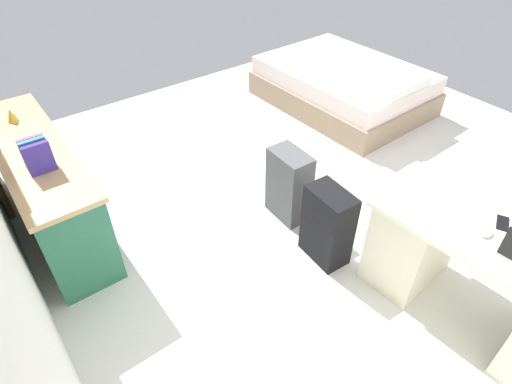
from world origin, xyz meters
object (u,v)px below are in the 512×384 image
Objects in this scene: desk at (483,277)px; cell_phone_by_mouse at (503,223)px; computer_mouse at (487,232)px; credenza at (46,188)px; suitcase_spare_grey at (289,185)px; figurine_small at (11,115)px; suitcase_black at (327,226)px; bed at (344,86)px.

desk is 0.38m from cell_phone_by_mouse.
computer_mouse is at bearing 60.90° from cell_phone_by_mouse.
suitcase_spare_grey is (-1.06, -1.61, -0.08)m from credenza.
desk is 13.50× the size of figurine_small.
suitcase_black is at bearing 173.41° from suitcase_spare_grey.
desk is 10.92× the size of cell_phone_by_mouse.
suitcase_black is (0.97, 0.39, -0.07)m from desk.
figurine_small is (3.02, 1.93, 0.45)m from desk.
credenza is (2.56, 1.92, 0.01)m from desk.
suitcase_black is at bearing 16.29° from computer_mouse.
desk is 3.06m from bed.
credenza reaches higher than suitcase_spare_grey.
credenza is 18.00× the size of computer_mouse.
figurine_small reaches higher than cell_phone_by_mouse.
desk is 3.20m from credenza.
suitcase_spare_grey reaches higher than bed.
suitcase_black is 4.55× the size of cell_phone_by_mouse.
desk is at bearing -166.17° from suitcase_spare_grey.
cell_phone_by_mouse is (-2.49, -2.03, 0.35)m from credenza.
suitcase_black reaches higher than bed.
suitcase_spare_grey reaches higher than suitcase_black.
figurine_small reaches higher than computer_mouse.
credenza is 0.93× the size of bed.
desk reaches higher than bed.
suitcase_spare_grey is (0.53, -0.08, 0.00)m from suitcase_black.
desk is 0.38m from computer_mouse.
figurine_small is (2.94, 1.87, 0.08)m from computer_mouse.
suitcase_spare_grey is (1.50, 0.31, -0.07)m from desk.
suitcase_black is at bearing -143.13° from figurine_small.
figurine_small reaches higher than suitcase_black.
credenza is 16.36× the size of figurine_small.
desk is 14.86× the size of computer_mouse.
credenza is at bearing -179.81° from figurine_small.
suitcase_black is 0.99× the size of suitcase_spare_grey.
computer_mouse is (-1.42, -0.25, 0.43)m from suitcase_spare_grey.
figurine_small is (2.05, 1.53, 0.52)m from suitcase_black.
suitcase_black is at bearing -136.05° from credenza.
figurine_small is at bearing 0.19° from credenza.
computer_mouse is (-2.48, -1.87, 0.36)m from credenza.
bed is at bearing -96.19° from figurine_small.
credenza reaches higher than computer_mouse.
suitcase_spare_grey is 1.51m from computer_mouse.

